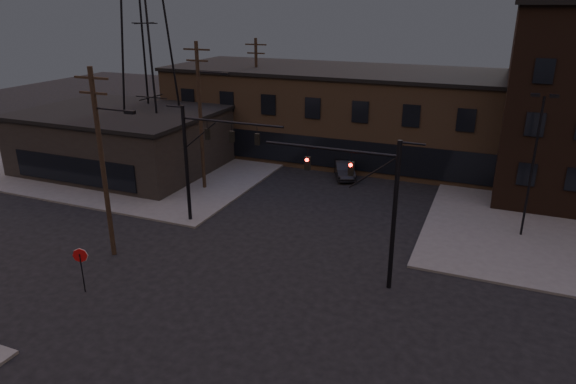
# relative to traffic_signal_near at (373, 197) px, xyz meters

# --- Properties ---
(ground) EXTENTS (140.00, 140.00, 0.00)m
(ground) POSITION_rel_traffic_signal_near_xyz_m (-5.36, -4.50, -4.93)
(ground) COLOR black
(ground) RESTS_ON ground
(sidewalk_nw) EXTENTS (30.00, 30.00, 0.15)m
(sidewalk_nw) POSITION_rel_traffic_signal_near_xyz_m (-27.36, 17.50, -4.86)
(sidewalk_nw) COLOR #474744
(sidewalk_nw) RESTS_ON ground
(building_row) EXTENTS (40.00, 12.00, 8.00)m
(building_row) POSITION_rel_traffic_signal_near_xyz_m (-5.36, 23.50, -0.93)
(building_row) COLOR brown
(building_row) RESTS_ON ground
(building_left) EXTENTS (16.00, 12.00, 5.00)m
(building_left) POSITION_rel_traffic_signal_near_xyz_m (-25.36, 11.50, -2.43)
(building_left) COLOR black
(building_left) RESTS_ON ground
(traffic_signal_near) EXTENTS (7.12, 0.24, 8.00)m
(traffic_signal_near) POSITION_rel_traffic_signal_near_xyz_m (0.00, 0.00, 0.00)
(traffic_signal_near) COLOR black
(traffic_signal_near) RESTS_ON ground
(traffic_signal_far) EXTENTS (7.12, 0.24, 8.00)m
(traffic_signal_far) POSITION_rel_traffic_signal_near_xyz_m (-12.07, 3.50, 0.08)
(traffic_signal_far) COLOR black
(traffic_signal_far) RESTS_ON ground
(stop_sign) EXTENTS (0.72, 0.33, 2.48)m
(stop_sign) POSITION_rel_traffic_signal_near_xyz_m (-13.36, -6.49, -3.09)
(stop_sign) COLOR black
(stop_sign) RESTS_ON ground
(utility_pole_near) EXTENTS (3.70, 0.28, 11.00)m
(utility_pole_near) POSITION_rel_traffic_signal_near_xyz_m (-14.79, -2.50, 0.94)
(utility_pole_near) COLOR black
(utility_pole_near) RESTS_ON ground
(utility_pole_mid) EXTENTS (3.70, 0.28, 11.50)m
(utility_pole_mid) POSITION_rel_traffic_signal_near_xyz_m (-15.79, 9.50, 1.19)
(utility_pole_mid) COLOR black
(utility_pole_mid) RESTS_ON ground
(utility_pole_far) EXTENTS (2.20, 0.28, 11.00)m
(utility_pole_far) POSITION_rel_traffic_signal_near_xyz_m (-16.86, 21.50, 0.85)
(utility_pole_far) COLOR black
(utility_pole_far) RESTS_ON ground
(transmission_tower) EXTENTS (7.00, 7.00, 25.00)m
(transmission_tower) POSITION_rel_traffic_signal_near_xyz_m (-23.36, 13.50, 7.57)
(transmission_tower) COLOR black
(transmission_tower) RESTS_ON ground
(lot_light_a) EXTENTS (1.50, 0.28, 9.14)m
(lot_light_a) POSITION_rel_traffic_signal_near_xyz_m (7.64, 9.50, 0.58)
(lot_light_a) COLOR black
(lot_light_a) RESTS_ON ground
(parked_car_lot_a) EXTENTS (4.69, 3.10, 1.48)m
(parked_car_lot_a) POSITION_rel_traffic_signal_near_xyz_m (9.39, 17.12, -4.04)
(parked_car_lot_a) COLOR black
(parked_car_lot_a) RESTS_ON sidewalk_ne
(parked_car_lot_b) EXTENTS (5.61, 4.18, 1.51)m
(parked_car_lot_b) POSITION_rel_traffic_signal_near_xyz_m (11.01, 15.97, -4.03)
(parked_car_lot_b) COLOR silver
(parked_car_lot_b) RESTS_ON sidewalk_ne
(car_crossing) EXTENTS (3.07, 4.47, 1.40)m
(car_crossing) POSITION_rel_traffic_signal_near_xyz_m (-6.32, 16.67, -4.23)
(car_crossing) COLOR black
(car_crossing) RESTS_ON ground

